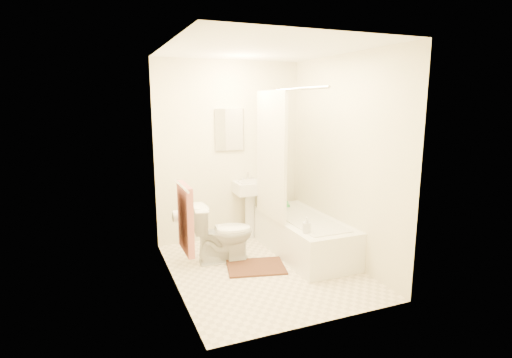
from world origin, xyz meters
name	(u,v)px	position (x,y,z in m)	size (l,w,h in m)	color
floor	(264,269)	(0.00, 0.00, 0.00)	(2.40, 2.40, 0.00)	beige
ceiling	(265,49)	(0.00, 0.00, 2.40)	(2.40, 2.40, 0.00)	white
wall_back	(229,152)	(0.00, 1.20, 1.20)	(2.00, 0.02, 2.40)	beige
wall_left	(171,171)	(-1.00, 0.00, 1.20)	(0.02, 2.40, 2.40)	beige
wall_right	(343,160)	(1.00, 0.00, 1.20)	(0.02, 2.40, 2.40)	beige
mirror	(230,130)	(0.00, 1.18, 1.50)	(0.40, 0.03, 0.55)	white
curtain_rod	(287,89)	(0.30, 0.10, 2.00)	(0.03, 0.03, 1.70)	silver
shower_curtain	(271,156)	(0.30, 0.50, 1.22)	(0.04, 0.80, 1.55)	silver
towel_bar	(181,186)	(-0.96, -0.25, 1.10)	(0.02, 0.02, 0.60)	silver
towel	(186,218)	(-0.93, -0.25, 0.78)	(0.06, 0.45, 0.66)	#CC7266
toilet_paper	(178,216)	(-0.93, 0.12, 0.70)	(0.12, 0.12, 0.11)	white
toilet	(223,233)	(-0.35, 0.42, 0.34)	(0.39, 0.70, 0.69)	silver
sink	(251,207)	(0.25, 1.06, 0.43)	(0.44, 0.35, 0.87)	silver
bathtub	(302,235)	(0.65, 0.30, 0.23)	(0.70, 1.61, 0.45)	white
bath_mat	(256,267)	(-0.07, 0.08, 0.01)	(0.65, 0.49, 0.02)	#512B22
soap_bottle	(307,225)	(0.41, -0.22, 0.54)	(0.08, 0.08, 0.18)	silver
scrub_brush	(286,204)	(0.71, 0.88, 0.47)	(0.07, 0.22, 0.04)	green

